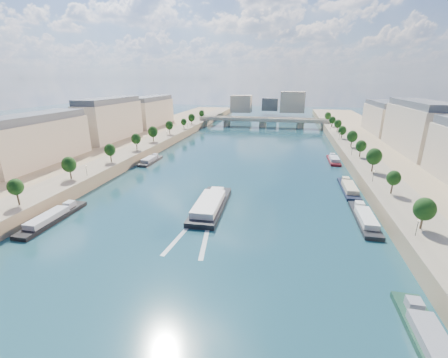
% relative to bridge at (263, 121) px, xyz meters
% --- Properties ---
extents(ground, '(700.00, 700.00, 0.00)m').
position_rel_bridge_xyz_m(ground, '(0.00, -139.26, -5.08)').
color(ground, '#0B2634').
rests_on(ground, ground).
extents(quay_left, '(44.00, 520.00, 5.00)m').
position_rel_bridge_xyz_m(quay_left, '(-72.00, -139.26, -2.58)').
color(quay_left, '#9E8460').
rests_on(quay_left, ground).
extents(quay_right, '(44.00, 520.00, 5.00)m').
position_rel_bridge_xyz_m(quay_right, '(72.00, -139.26, -2.58)').
color(quay_right, '#9E8460').
rests_on(quay_right, ground).
extents(pave_left, '(14.00, 520.00, 0.10)m').
position_rel_bridge_xyz_m(pave_left, '(-57.00, -139.26, -0.03)').
color(pave_left, gray).
rests_on(pave_left, quay_left).
extents(pave_right, '(14.00, 520.00, 0.10)m').
position_rel_bridge_xyz_m(pave_right, '(57.00, -139.26, -0.03)').
color(pave_right, gray).
rests_on(pave_right, quay_right).
extents(trees_left, '(4.80, 268.80, 8.26)m').
position_rel_bridge_xyz_m(trees_left, '(-55.00, -137.26, 5.39)').
color(trees_left, '#382B1E').
rests_on(trees_left, ground).
extents(trees_right, '(4.80, 268.80, 8.26)m').
position_rel_bridge_xyz_m(trees_right, '(55.00, -129.26, 5.39)').
color(trees_right, '#382B1E').
rests_on(trees_right, ground).
extents(lamps_left, '(0.36, 200.36, 4.28)m').
position_rel_bridge_xyz_m(lamps_left, '(-52.50, -149.26, 2.70)').
color(lamps_left, black).
rests_on(lamps_left, ground).
extents(lamps_right, '(0.36, 200.36, 4.28)m').
position_rel_bridge_xyz_m(lamps_right, '(52.50, -134.26, 2.70)').
color(lamps_right, black).
rests_on(lamps_right, ground).
extents(buildings_left, '(16.00, 226.00, 23.20)m').
position_rel_bridge_xyz_m(buildings_left, '(-85.00, -127.26, 11.37)').
color(buildings_left, '#C7B399').
rests_on(buildings_left, ground).
extents(buildings_right, '(16.00, 226.00, 23.20)m').
position_rel_bridge_xyz_m(buildings_right, '(85.00, -127.26, 11.37)').
color(buildings_right, '#C7B399').
rests_on(buildings_right, ground).
extents(skyline, '(79.00, 42.00, 22.00)m').
position_rel_bridge_xyz_m(skyline, '(3.19, 80.26, 9.57)').
color(skyline, '#C7B399').
rests_on(skyline, ground).
extents(bridge, '(112.00, 12.00, 8.15)m').
position_rel_bridge_xyz_m(bridge, '(0.00, 0.00, 0.00)').
color(bridge, '#C1B79E').
rests_on(bridge, ground).
extents(tour_barge, '(9.75, 31.06, 4.18)m').
position_rel_bridge_xyz_m(tour_barge, '(-1.74, -177.95, -3.86)').
color(tour_barge, black).
rests_on(tour_barge, ground).
extents(wake, '(10.76, 26.00, 0.04)m').
position_rel_bridge_xyz_m(wake, '(-1.74, -194.48, -5.06)').
color(wake, silver).
rests_on(wake, ground).
extents(moored_barges_left, '(5.00, 152.31, 3.60)m').
position_rel_bridge_xyz_m(moored_barges_left, '(-45.50, -207.05, -4.24)').
color(moored_barges_left, '#191B37').
rests_on(moored_barges_left, ground).
extents(moored_barges_right, '(5.00, 168.10, 3.60)m').
position_rel_bridge_xyz_m(moored_barges_right, '(45.50, -186.31, -4.24)').
color(moored_barges_right, black).
rests_on(moored_barges_right, ground).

